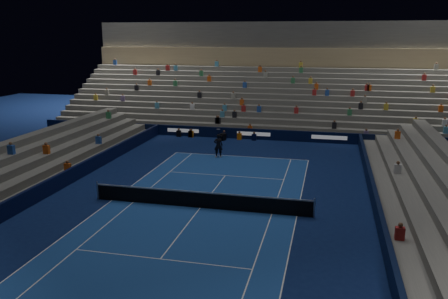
% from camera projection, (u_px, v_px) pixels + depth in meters
% --- Properties ---
extents(ground, '(90.00, 90.00, 0.00)m').
position_uv_depth(ground, '(200.00, 208.00, 26.35)').
color(ground, '#0C1A4A').
rests_on(ground, ground).
extents(court_surface, '(10.97, 23.77, 0.01)m').
position_uv_depth(court_surface, '(200.00, 208.00, 26.35)').
color(court_surface, '#1A4291').
rests_on(court_surface, ground).
extents(sponsor_barrier_far, '(44.00, 0.25, 1.00)m').
position_uv_depth(sponsor_barrier_far, '(254.00, 134.00, 43.72)').
color(sponsor_barrier_far, black).
rests_on(sponsor_barrier_far, ground).
extents(sponsor_barrier_east, '(0.25, 37.00, 1.00)m').
position_uv_depth(sponsor_barrier_east, '(378.00, 214.00, 24.10)').
color(sponsor_barrier_east, black).
rests_on(sponsor_barrier_east, ground).
extents(sponsor_barrier_west, '(0.25, 37.00, 1.00)m').
position_uv_depth(sponsor_barrier_west, '(49.00, 187.00, 28.36)').
color(sponsor_barrier_west, black).
rests_on(sponsor_barrier_west, ground).
extents(grandstand_main, '(44.00, 15.20, 11.20)m').
position_uv_depth(grandstand_main, '(268.00, 92.00, 51.92)').
color(grandstand_main, '#61615D').
rests_on(grandstand_main, ground).
extents(tennis_net, '(12.90, 0.10, 1.10)m').
position_uv_depth(tennis_net, '(200.00, 200.00, 26.23)').
color(tennis_net, '#B2B2B7').
rests_on(tennis_net, ground).
extents(tennis_player, '(0.76, 0.56, 1.94)m').
position_uv_depth(tennis_player, '(218.00, 146.00, 37.13)').
color(tennis_player, black).
rests_on(tennis_player, ground).
extents(broadcast_camera, '(0.62, 1.00, 0.63)m').
position_uv_depth(broadcast_camera, '(223.00, 137.00, 43.32)').
color(broadcast_camera, black).
rests_on(broadcast_camera, ground).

